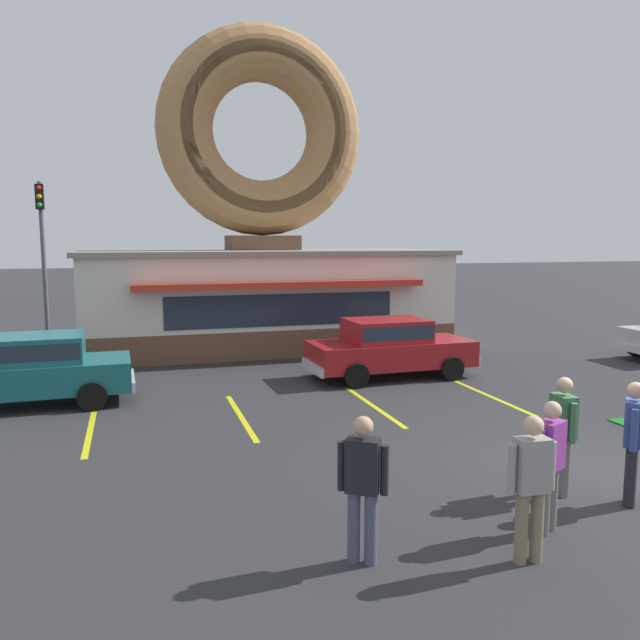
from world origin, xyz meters
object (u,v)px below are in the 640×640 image
at_px(car_red, 389,346).
at_px(trash_bin, 56,356).
at_px(car_teal, 30,368).
at_px(pedestrian_hooded_kid, 531,481).
at_px(pedestrian_leather_jacket_man, 363,482).
at_px(pedestrian_blue_sweater_man, 550,460).
at_px(pedestrian_clipboard_woman, 562,429).
at_px(pedestrian_beanie_man, 633,437).
at_px(traffic_light_pole, 42,240).

distance_m(car_red, trash_bin, 9.28).
bearing_deg(car_teal, trash_bin, 87.73).
height_order(car_red, pedestrian_hooded_kid, pedestrian_hooded_kid).
distance_m(pedestrian_hooded_kid, pedestrian_leather_jacket_man, 1.93).
height_order(pedestrian_blue_sweater_man, pedestrian_hooded_kid, pedestrian_hooded_kid).
xyz_separation_m(pedestrian_blue_sweater_man, trash_bin, (-7.10, 12.09, -0.46)).
bearing_deg(car_red, pedestrian_clipboard_woman, -94.84).
height_order(pedestrian_leather_jacket_man, pedestrian_clipboard_woman, pedestrian_clipboard_woman).
distance_m(pedestrian_clipboard_woman, trash_bin, 13.73).
bearing_deg(pedestrian_clipboard_woman, car_red, 85.16).
bearing_deg(pedestrian_hooded_kid, trash_bin, 116.83).
bearing_deg(pedestrian_hooded_kid, car_teal, 125.52).
height_order(car_red, trash_bin, car_red).
distance_m(pedestrian_leather_jacket_man, pedestrian_beanie_man, 4.20).
relative_size(trash_bin, traffic_light_pole, 0.17).
height_order(car_teal, pedestrian_hooded_kid, pedestrian_hooded_kid).
height_order(pedestrian_leather_jacket_man, trash_bin, pedestrian_leather_jacket_man).
height_order(car_teal, pedestrian_clipboard_woman, pedestrian_clipboard_woman).
distance_m(car_red, pedestrian_hooded_kid, 9.80).
xyz_separation_m(car_red, trash_bin, (-8.72, 3.15, -0.37)).
xyz_separation_m(pedestrian_blue_sweater_man, traffic_light_pole, (-8.05, 18.41, 2.75)).
relative_size(car_red, pedestrian_leather_jacket_man, 2.64).
distance_m(pedestrian_leather_jacket_man, trash_bin, 12.96).
xyz_separation_m(pedestrian_hooded_kid, trash_bin, (-6.41, 12.67, -0.48)).
relative_size(pedestrian_leather_jacket_man, traffic_light_pole, 0.30).
relative_size(pedestrian_hooded_kid, trash_bin, 1.79).
height_order(pedestrian_clipboard_woman, traffic_light_pole, traffic_light_pole).
relative_size(car_teal, trash_bin, 4.71).
bearing_deg(car_teal, pedestrian_blue_sweater_man, -49.89).
xyz_separation_m(pedestrian_hooded_kid, pedestrian_leather_jacket_man, (-1.85, 0.55, -0.00)).
xyz_separation_m(car_teal, pedestrian_leather_jacket_man, (4.70, -8.62, 0.10)).
relative_size(car_red, trash_bin, 4.72).
distance_m(car_teal, pedestrian_beanie_man, 12.10).
relative_size(pedestrian_beanie_man, trash_bin, 1.81).
distance_m(car_red, traffic_light_pole, 13.83).
bearing_deg(pedestrian_beanie_man, trash_bin, 126.72).
height_order(pedestrian_blue_sweater_man, traffic_light_pole, traffic_light_pole).
relative_size(pedestrian_hooded_kid, pedestrian_clipboard_woman, 1.00).
height_order(car_red, traffic_light_pole, traffic_light_pole).
bearing_deg(pedestrian_clipboard_woman, car_teal, 137.09).
distance_m(pedestrian_leather_jacket_man, pedestrian_clipboard_woman, 3.64).
bearing_deg(car_red, pedestrian_hooded_kid, -103.66).
bearing_deg(pedestrian_leather_jacket_man, car_red, 65.11).
relative_size(pedestrian_leather_jacket_man, trash_bin, 1.79).
bearing_deg(pedestrian_hooded_kid, pedestrian_clipboard_woman, 43.56).
relative_size(pedestrian_blue_sweater_man, pedestrian_hooded_kid, 0.98).
height_order(pedestrian_hooded_kid, traffic_light_pole, traffic_light_pole).
relative_size(car_teal, pedestrian_blue_sweater_man, 2.68).
bearing_deg(trash_bin, traffic_light_pole, 98.60).
xyz_separation_m(car_red, traffic_light_pole, (-9.68, 9.46, 2.84)).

